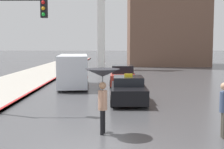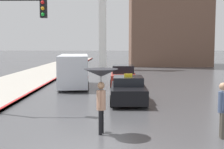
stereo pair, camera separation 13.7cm
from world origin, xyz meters
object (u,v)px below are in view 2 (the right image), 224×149
(ambulance_van, at_px, (74,69))
(traffic_light, at_px, (9,31))
(taxi, at_px, (128,90))
(sedan_red, at_px, (123,76))
(pedestrian_with_umbrella, at_px, (101,80))
(pedestrian_man, at_px, (223,105))

(ambulance_van, bearing_deg, traffic_light, 72.79)
(ambulance_van, distance_m, traffic_light, 9.03)
(taxi, relative_size, sedan_red, 0.98)
(sedan_red, distance_m, ambulance_van, 3.80)
(taxi, relative_size, ambulance_van, 0.74)
(taxi, distance_m, traffic_light, 6.82)
(taxi, xyz_separation_m, traffic_light, (-5.47, -2.68, 3.08))
(traffic_light, bearing_deg, pedestrian_with_umbrella, -38.54)
(taxi, distance_m, ambulance_van, 6.98)
(pedestrian_with_umbrella, xyz_separation_m, pedestrian_man, (4.03, -0.43, -0.78))
(sedan_red, bearing_deg, traffic_light, 60.76)
(ambulance_van, xyz_separation_m, pedestrian_man, (6.62, -12.39, -0.19))
(sedan_red, distance_m, pedestrian_with_umbrella, 13.05)
(pedestrian_man, distance_m, traffic_light, 9.55)
(taxi, distance_m, pedestrian_with_umbrella, 6.34)
(ambulance_van, bearing_deg, taxi, 116.84)
(ambulance_van, relative_size, pedestrian_with_umbrella, 2.58)
(taxi, xyz_separation_m, pedestrian_man, (2.87, -6.54, 0.47))
(sedan_red, bearing_deg, ambulance_van, 15.46)
(pedestrian_man, bearing_deg, taxi, -148.63)
(sedan_red, relative_size, ambulance_van, 0.75)
(pedestrian_with_umbrella, bearing_deg, ambulance_van, 25.62)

